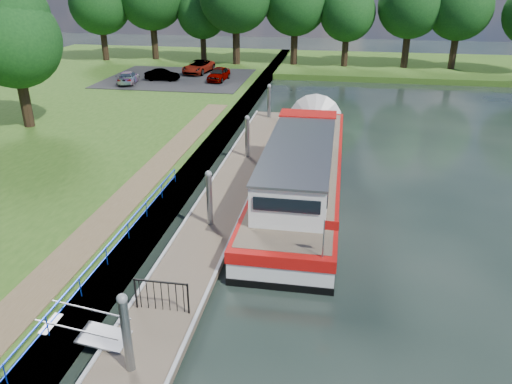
% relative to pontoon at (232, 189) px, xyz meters
% --- Properties ---
extents(ground, '(160.00, 160.00, 0.00)m').
position_rel_pontoon_xyz_m(ground, '(0.00, -13.00, -0.18)').
color(ground, black).
rests_on(ground, ground).
extents(bank_edge, '(1.10, 90.00, 0.78)m').
position_rel_pontoon_xyz_m(bank_edge, '(-2.55, 2.00, 0.20)').
color(bank_edge, '#473D2D').
rests_on(bank_edge, ground).
extents(far_bank, '(60.00, 18.00, 0.60)m').
position_rel_pontoon_xyz_m(far_bank, '(12.00, 39.00, 0.12)').
color(far_bank, '#2C4F16').
rests_on(far_bank, ground).
extents(footpath, '(1.60, 40.00, 0.05)m').
position_rel_pontoon_xyz_m(footpath, '(-4.40, -5.00, 0.62)').
color(footpath, brown).
rests_on(footpath, riverbank).
extents(carpark, '(14.00, 12.00, 0.06)m').
position_rel_pontoon_xyz_m(carpark, '(-11.00, 25.00, 0.62)').
color(carpark, black).
rests_on(carpark, riverbank).
extents(blue_fence, '(0.04, 18.04, 0.72)m').
position_rel_pontoon_xyz_m(blue_fence, '(-2.75, -10.00, 1.13)').
color(blue_fence, '#0C2DBF').
rests_on(blue_fence, riverbank).
extents(pontoon, '(2.50, 30.00, 0.56)m').
position_rel_pontoon_xyz_m(pontoon, '(0.00, 0.00, 0.00)').
color(pontoon, brown).
rests_on(pontoon, ground).
extents(mooring_piles, '(0.30, 27.30, 3.55)m').
position_rel_pontoon_xyz_m(mooring_piles, '(0.00, 0.00, 1.10)').
color(mooring_piles, gray).
rests_on(mooring_piles, ground).
extents(gangway, '(2.58, 1.00, 0.92)m').
position_rel_pontoon_xyz_m(gangway, '(-1.85, -12.50, 0.44)').
color(gangway, '#A5A8AD').
rests_on(gangway, ground).
extents(gate_panel, '(1.85, 0.05, 1.15)m').
position_rel_pontoon_xyz_m(gate_panel, '(-0.00, -10.80, 0.97)').
color(gate_panel, black).
rests_on(gate_panel, ground).
extents(barge, '(4.36, 21.15, 4.78)m').
position_rel_pontoon_xyz_m(barge, '(3.60, 1.92, 0.90)').
color(barge, black).
rests_on(barge, ground).
extents(bank_tree_a, '(6.12, 6.12, 9.72)m').
position_rel_pontoon_xyz_m(bank_tree_a, '(-15.99, 7.08, 6.84)').
color(bank_tree_a, '#332316').
rests_on(bank_tree_a, riverbank).
extents(car_a, '(1.79, 3.89, 1.29)m').
position_rel_pontoon_xyz_m(car_a, '(-6.59, 24.39, 1.30)').
color(car_a, '#999999').
rests_on(car_a, carpark).
extents(car_b, '(3.34, 1.26, 1.09)m').
position_rel_pontoon_xyz_m(car_b, '(-12.10, 23.53, 1.20)').
color(car_b, '#999999').
rests_on(car_b, carpark).
extents(car_c, '(2.33, 4.16, 1.14)m').
position_rel_pontoon_xyz_m(car_c, '(-14.83, 21.61, 1.22)').
color(car_c, '#999999').
rests_on(car_c, carpark).
extents(car_d, '(2.81, 4.98, 1.31)m').
position_rel_pontoon_xyz_m(car_d, '(-9.63, 27.85, 1.31)').
color(car_d, '#999999').
rests_on(car_d, carpark).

